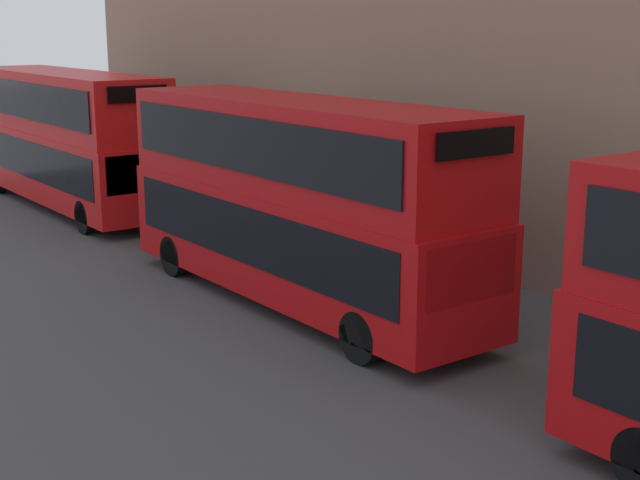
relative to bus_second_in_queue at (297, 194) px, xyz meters
name	(u,v)px	position (x,y,z in m)	size (l,w,h in m)	color
bus_second_in_queue	(297,194)	(0.00, 0.00, 0.00)	(2.59, 10.52, 4.50)	#B20C0F
bus_third_in_queue	(67,134)	(0.00, 13.38, 0.02)	(2.59, 11.34, 4.54)	red
pedestrian	(196,192)	(2.71, 9.55, -1.67)	(0.36, 0.36, 1.74)	#26262D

